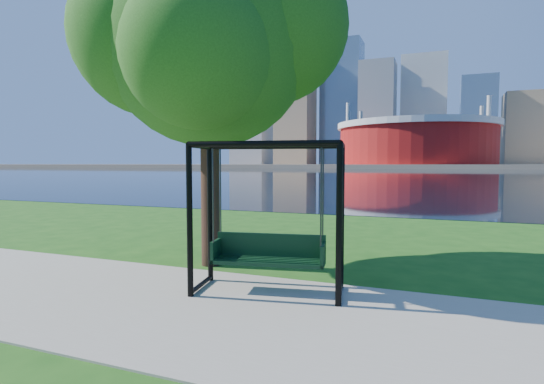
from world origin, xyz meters
The scene contains 8 objects.
ground centered at (0.00, 0.00, 0.00)m, with size 900.00×900.00×0.00m, color #1E5114.
path centered at (0.00, -0.50, 0.01)m, with size 120.00×4.00×0.03m, color #9E937F.
river centered at (0.00, 102.00, 0.01)m, with size 900.00×180.00×0.02m, color black.
far_bank centered at (0.00, 306.00, 1.00)m, with size 900.00×228.00×2.00m, color #937F60.
stadium centered at (-10.00, 235.00, 14.23)m, with size 83.00×83.00×32.00m.
skyline centered at (-4.27, 319.39, 35.89)m, with size 392.00×66.00×96.50m.
swing centered at (-0.28, 0.63, 1.25)m, with size 2.68×1.53×2.59m.
park_tree centered at (-2.28, 2.11, 4.94)m, with size 5.73×5.18×7.12m.
Camera 1 is at (2.42, -6.03, 2.22)m, focal length 28.00 mm.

